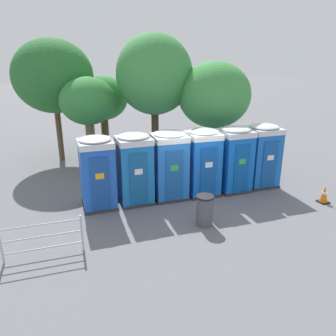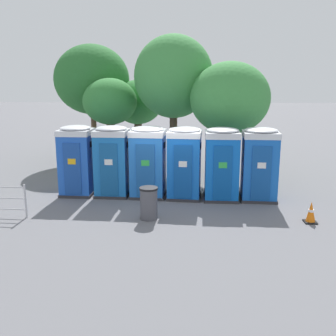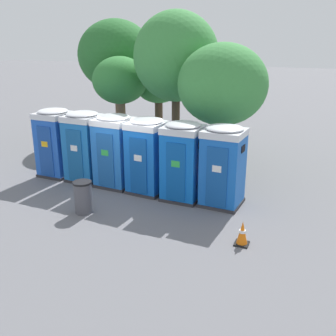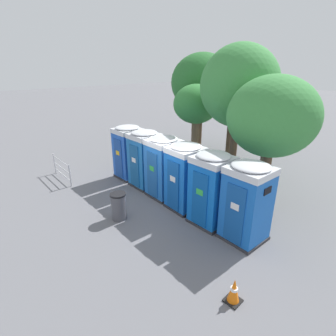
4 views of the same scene
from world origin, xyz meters
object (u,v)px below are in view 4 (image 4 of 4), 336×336
(portapotty_2, at_px, (164,167))
(street_tree_4, at_px, (196,105))
(street_tree_0, at_px, (202,83))
(portapotty_1, at_px, (145,159))
(traffic_cone, at_px, (234,291))
(event_barrier, at_px, (62,168))
(portapotty_5, at_px, (247,202))
(street_tree_3, at_px, (239,87))
(portapotty_0, at_px, (129,152))
(street_tree_2, at_px, (232,106))
(portapotty_4, at_px, (211,189))
(trash_can, at_px, (119,206))
(portapotty_3, at_px, (185,177))
(street_tree_1, at_px, (272,118))

(portapotty_2, xyz_separation_m, street_tree_4, (-2.14, 4.43, 1.81))
(street_tree_0, height_order, street_tree_4, street_tree_0)
(portapotty_1, relative_size, traffic_cone, 3.97)
(portapotty_1, bearing_deg, event_barrier, -142.55)
(portapotty_5, relative_size, street_tree_3, 0.42)
(portapotty_0, xyz_separation_m, street_tree_2, (1.50, 6.25, 1.69))
(portapotty_4, bearing_deg, portapotty_5, 0.73)
(portapotty_1, distance_m, trash_can, 3.01)
(portapotty_2, distance_m, trash_can, 2.52)
(portapotty_3, height_order, portapotty_4, same)
(portapotty_5, height_order, street_tree_4, street_tree_4)
(portapotty_2, relative_size, event_barrier, 1.24)
(portapotty_1, height_order, portapotty_5, same)
(street_tree_0, distance_m, traffic_cone, 12.83)
(portapotty_0, xyz_separation_m, trash_can, (2.84, -2.53, -0.79))
(traffic_cone, bearing_deg, portapotty_1, 157.78)
(trash_can, distance_m, traffic_cone, 4.81)
(street_tree_0, xyz_separation_m, street_tree_2, (2.29, 0.01, -1.15))
(portapotty_2, distance_m, portapotty_5, 3.91)
(portapotty_1, xyz_separation_m, trash_can, (1.54, -2.47, -0.79))
(portapotty_1, distance_m, traffic_cone, 6.92)
(street_tree_4, height_order, event_barrier, street_tree_4)
(street_tree_2, bearing_deg, event_barrier, -111.32)
(portapotty_0, bearing_deg, portapotty_5, -3.22)
(portapotty_1, distance_m, street_tree_0, 7.21)
(portapotty_1, bearing_deg, portapotty_4, -4.78)
(portapotty_3, distance_m, street_tree_0, 8.51)
(portapotty_5, distance_m, traffic_cone, 2.73)
(street_tree_1, relative_size, street_tree_4, 1.15)
(street_tree_0, distance_m, street_tree_4, 2.53)
(street_tree_3, bearing_deg, street_tree_1, -31.12)
(traffic_cone, bearing_deg, street_tree_4, 136.04)
(street_tree_4, bearing_deg, portapotty_5, -37.55)
(trash_can, bearing_deg, portapotty_2, 95.63)
(portapotty_3, distance_m, trash_can, 2.62)
(portapotty_0, relative_size, traffic_cone, 3.97)
(portapotty_0, distance_m, portapotty_5, 6.52)
(portapotty_4, relative_size, traffic_cone, 3.97)
(portapotty_2, relative_size, street_tree_3, 0.42)
(street_tree_0, distance_m, street_tree_3, 4.90)
(portapotty_1, relative_size, street_tree_1, 0.52)
(street_tree_1, bearing_deg, street_tree_4, 159.14)
(portapotty_5, bearing_deg, portapotty_2, 176.74)
(street_tree_3, height_order, trash_can, street_tree_3)
(street_tree_3, relative_size, event_barrier, 2.94)
(portapotty_0, bearing_deg, street_tree_4, 83.90)
(event_barrier, bearing_deg, street_tree_0, 82.65)
(portapotty_4, distance_m, street_tree_4, 6.90)
(street_tree_0, xyz_separation_m, street_tree_3, (4.18, -2.56, 0.11))
(street_tree_3, xyz_separation_m, traffic_cone, (4.25, -6.33, -3.93))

